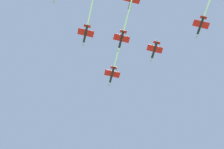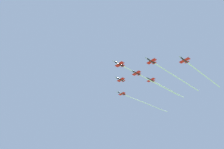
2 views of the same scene
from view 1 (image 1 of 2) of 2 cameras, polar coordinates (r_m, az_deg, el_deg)
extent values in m
cylinder|color=black|center=(157.50, 0.00, 0.00)|extent=(8.60, 3.29, 1.05)
cone|color=#9EA3AD|center=(159.58, -0.45, -1.69)|extent=(2.11, 1.47, 1.00)
cube|color=red|center=(157.27, 0.04, 0.15)|extent=(4.98, 8.20, 0.17)
cube|color=red|center=(156.10, 0.33, 1.24)|extent=(2.15, 3.50, 0.17)
cube|color=black|center=(156.93, 0.32, 1.33)|extent=(1.52, 0.55, 1.72)
cylinder|color=white|center=(148.79, 2.71, 10.17)|extent=(48.57, 13.91, 0.74)
cylinder|color=black|center=(152.30, -4.78, 7.35)|extent=(8.60, 3.29, 1.05)
cone|color=#9EA3AD|center=(153.87, -5.18, 5.51)|extent=(2.11, 1.47, 1.00)
cube|color=red|center=(152.12, -4.74, 7.51)|extent=(4.98, 8.20, 0.17)
cube|color=red|center=(151.28, -4.49, 8.69)|extent=(2.15, 3.50, 0.17)
cube|color=black|center=(152.13, -4.47, 8.74)|extent=(1.52, 0.55, 1.72)
cylinder|color=black|center=(155.42, 7.66, 4.43)|extent=(8.60, 3.29, 1.05)
cone|color=#9EA3AD|center=(156.96, 7.11, 2.67)|extent=(2.11, 1.47, 1.00)
cube|color=red|center=(155.24, 7.71, 4.59)|extent=(4.98, 8.20, 0.17)
cube|color=red|center=(154.42, 8.06, 5.72)|extent=(2.15, 3.50, 0.17)
cube|color=black|center=(155.25, 8.01, 5.79)|extent=(1.52, 0.55, 1.72)
cylinder|color=black|center=(151.35, 1.69, 6.38)|extent=(8.60, 3.29, 1.05)
cone|color=#9EA3AD|center=(152.87, 1.20, 4.55)|extent=(2.11, 1.47, 1.00)
cube|color=red|center=(151.18, 1.74, 6.55)|extent=(4.98, 8.20, 0.17)
cube|color=red|center=(150.37, 2.05, 7.72)|extent=(2.15, 3.50, 0.17)
cube|color=black|center=(151.22, 2.03, 7.78)|extent=(1.52, 0.55, 1.72)
cone|color=#9EA3AD|center=(149.94, -10.41, 12.90)|extent=(2.11, 1.47, 1.00)
cylinder|color=black|center=(154.54, 15.68, 8.54)|extent=(8.60, 3.29, 1.05)
cone|color=#9EA3AD|center=(155.51, 15.04, 6.74)|extent=(2.11, 1.47, 1.00)
cube|color=red|center=(154.42, 15.75, 8.70)|extent=(4.98, 8.20, 0.17)
cube|color=red|center=(153.95, 16.16, 9.85)|extent=(2.15, 3.50, 0.17)
cube|color=black|center=(154.77, 16.06, 9.89)|extent=(1.52, 0.55, 1.72)
cylinder|color=black|center=(148.20, 3.53, 13.26)|extent=(8.60, 3.29, 1.05)
cone|color=#9EA3AD|center=(149.09, 2.99, 11.33)|extent=(2.11, 1.47, 1.00)
camera|label=2|loc=(157.39, -39.26, -28.64)|focal=26.51mm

